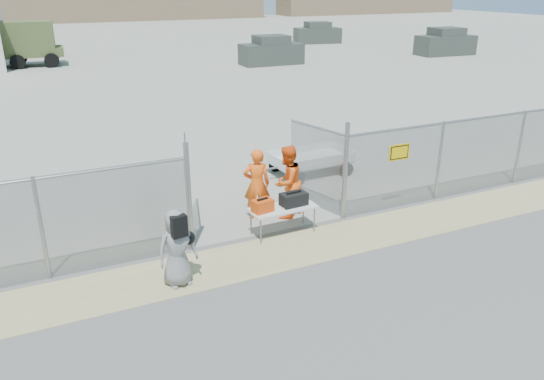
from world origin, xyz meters
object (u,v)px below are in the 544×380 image
security_worker_left (257,184)px  security_worker_right (287,182)px  folding_table (283,220)px  visitor (177,248)px  utility_trailer (311,162)px

security_worker_left → security_worker_right: 0.77m
folding_table → security_worker_right: security_worker_right is taller
visitor → security_worker_right: bearing=22.4°
security_worker_left → utility_trailer: size_ratio=0.58×
security_worker_right → utility_trailer: security_worker_right is taller
folding_table → utility_trailer: size_ratio=0.50×
folding_table → security_worker_right: size_ratio=0.85×
security_worker_right → security_worker_left: bearing=-48.0°
visitor → security_worker_left: bearing=31.8°
security_worker_left → security_worker_right: (0.73, -0.22, 0.02)m
security_worker_left → visitor: bearing=56.3°
security_worker_left → security_worker_right: security_worker_right is taller
security_worker_left → security_worker_right: bearing=179.6°
folding_table → security_worker_right: (0.53, 0.85, 0.60)m
security_worker_right → utility_trailer: size_ratio=0.59×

